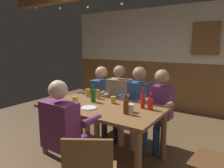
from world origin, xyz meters
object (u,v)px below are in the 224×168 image
Objects in this scene: person_4 at (65,128)px; pint_glass_4 at (113,100)px; pint_glass_0 at (75,101)px; pint_glass_2 at (88,93)px; pint_glass_5 at (98,94)px; bottle_2 at (143,100)px; person_2 at (137,101)px; dining_table at (102,113)px; plate_0 at (89,108)px; bottle_1 at (126,106)px; person_0 at (100,96)px; bottle_0 at (150,103)px; bottle_3 at (93,95)px; wall_dart_cabinet at (206,38)px; person_3 at (159,106)px; pint_glass_3 at (131,108)px; pint_glass_1 at (52,100)px; table_candle at (59,101)px; person_1 at (118,98)px.

person_4 reaches higher than pint_glass_4.
pint_glass_2 is at bearing 110.71° from pint_glass_0.
bottle_2 is at bearing -5.61° from pint_glass_5.
bottle_2 is (0.34, -0.51, 0.18)m from person_2.
pint_glass_5 is (-0.27, 0.27, 0.17)m from dining_table.
dining_table is 0.24m from plate_0.
bottle_1 is (0.45, -0.13, 0.20)m from dining_table.
pint_glass_5 is (0.29, -0.43, 0.15)m from person_0.
bottle_0 reaches higher than pint_glass_5.
wall_dart_cabinet is at bearing 68.83° from bottle_3.
dining_table is 6.86× the size of bottle_1.
person_3 is 1.01m from bottle_3.
person_2 is 5.89× the size of plate_0.
pint_glass_3 reaches higher than plate_0.
bottle_2 is 2.27× the size of pint_glass_1.
dining_table is 0.59m from pint_glass_2.
bottle_0 is 1.85× the size of pint_glass_1.
pint_glass_1 is (-0.30, -0.15, -0.00)m from pint_glass_0.
person_2 reaches higher than person_4.
person_2 is 0.94m from plate_0.
plate_0 is 1.48× the size of pint_glass_5.
bottle_3 is at bearing 60.07° from person_2.
pint_glass_1 reaches higher than pint_glass_4.
person_0 is at bearing 99.63° from pint_glass_2.
person_2 is 4.53× the size of bottle_2.
table_candle is 0.25m from pint_glass_0.
table_candle is at bearing 49.09° from pint_glass_1.
bottle_0 reaches higher than pint_glass_4.
pint_glass_1 is 1.12m from pint_glass_3.
person_0 reaches higher than bottle_2.
person_1 is 12.13× the size of pint_glass_4.
pint_glass_4 is at bearing 86.27° from person_4.
person_1 is 0.99m from bottle_0.
pint_glass_3 is at bearing -9.23° from bottle_3.
pint_glass_0 is 0.53m from pint_glass_4.
person_2 reaches higher than plate_0.
person_1 reaches higher than pint_glass_4.
bottle_1 reaches higher than pint_glass_5.
bottle_0 is 0.89× the size of bottle_3.
plate_0 is 0.86× the size of bottle_1.
person_2 reaches higher than pint_glass_0.
bottle_2 is 1.92× the size of pint_glass_5.
dining_table is 0.30m from bottle_3.
plate_0 is 0.25m from pint_glass_0.
person_2 is 9.89× the size of pint_glass_0.
person_0 is 1.52m from person_4.
bottle_3 is at bearing 162.94° from bottle_1.
bottle_3 is 1.76× the size of pint_glass_5.
pint_glass_4 is at bearing -106.16° from wall_dart_cabinet.
person_0 reaches higher than pint_glass_2.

